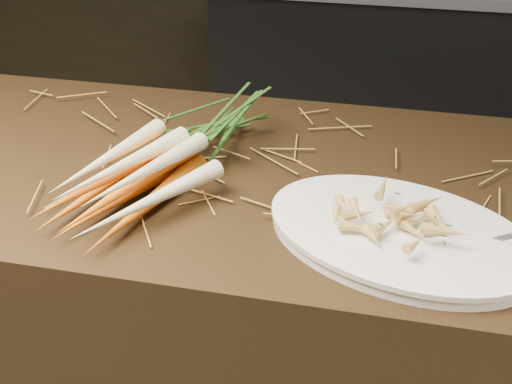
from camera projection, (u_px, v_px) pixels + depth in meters
main_counter at (277, 349)px, 1.43m from camera, size 2.40×0.70×0.90m
back_counter at (416, 72)px, 2.96m from camera, size 1.82×0.62×0.84m
straw_bedding at (281, 170)px, 1.19m from camera, size 1.40×0.60×0.02m
root_veg_bunch at (183, 145)px, 1.18m from camera, size 0.36×0.60×0.11m
serving_platter at (398, 236)px, 1.01m from camera, size 0.49×0.40×0.02m
roasted_veg_heap at (401, 218)px, 0.99m from camera, size 0.24×0.21×0.05m
serving_fork at (495, 267)px, 0.92m from camera, size 0.14×0.10×0.00m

